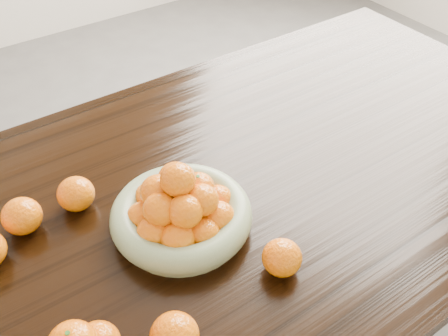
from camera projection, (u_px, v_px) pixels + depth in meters
dining_table at (218, 217)px, 1.19m from camera, size 2.00×1.00×0.75m
fruit_bowl at (181, 210)px, 1.01m from camera, size 0.29×0.29×0.16m
loose_orange_1 at (174, 336)px, 0.82m from camera, size 0.08×0.08×0.08m
loose_orange_2 at (282, 258)px, 0.94m from camera, size 0.08×0.08×0.07m
loose_orange_3 at (76, 194)px, 1.07m from camera, size 0.08×0.08×0.07m
loose_orange_4 at (22, 216)px, 1.02m from camera, size 0.08×0.08×0.08m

